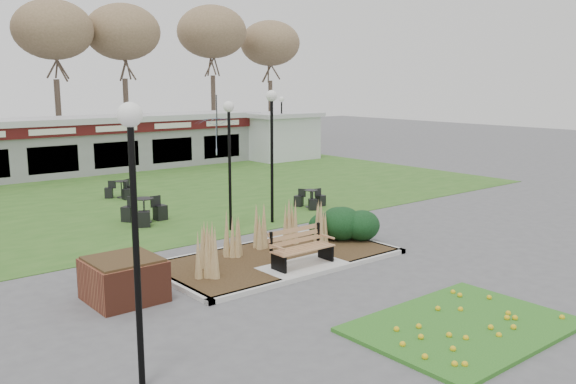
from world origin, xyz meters
TOP-DOWN VIEW (x-y plane):
  - ground at (0.00, 0.00)m, footprint 100.00×100.00m
  - lawn at (0.00, 12.00)m, footprint 34.00×16.00m
  - flower_bed at (0.00, -4.60)m, footprint 4.20×3.00m
  - planting_bed at (1.27, 1.35)m, footprint 6.75×3.40m
  - park_bench at (0.00, 0.25)m, footprint 1.70×0.66m
  - brick_planter at (-4.40, 1.00)m, footprint 1.50×1.50m
  - food_pavilion at (0.00, 19.96)m, footprint 24.60×3.40m
  - service_hut at (13.50, 18.00)m, footprint 4.40×3.40m
  - lamp_post_near_left at (-5.85, -2.83)m, footprint 0.37×0.37m
  - lamp_post_near_right at (0.92, 4.76)m, footprint 0.34×0.34m
  - lamp_post_mid_right at (2.61, 4.77)m, footprint 0.37×0.37m
  - lamp_post_far_right at (12.82, 17.00)m, footprint 0.32×0.32m
  - bistro_set_a at (-0.74, 7.45)m, footprint 1.41×1.57m
  - bistro_set_b at (5.25, 5.81)m, footprint 1.11×1.25m
  - bistro_set_c at (0.56, 12.14)m, footprint 1.30×1.13m
  - patio_umbrella at (8.00, 16.49)m, footprint 3.05×3.08m

SIDE VIEW (x-z plane):
  - ground at x=0.00m, z-range 0.00..0.00m
  - lawn at x=0.00m, z-range 0.00..0.02m
  - flower_bed at x=0.00m, z-range -0.01..0.15m
  - bistro_set_b at x=5.25m, z-range -0.09..0.57m
  - bistro_set_c at x=0.56m, z-range -0.10..0.59m
  - bistro_set_a at x=-0.74m, z-range -0.12..0.72m
  - planting_bed at x=1.27m, z-range -0.27..1.00m
  - brick_planter at x=-4.40m, z-range 0.00..0.95m
  - park_bench at x=0.00m, z-range 0.12..1.05m
  - service_hut at x=13.50m, z-range 0.04..2.86m
  - food_pavilion at x=0.00m, z-range 0.03..2.93m
  - patio_umbrella at x=8.00m, z-range 0.39..3.28m
  - lamp_post_far_right at x=12.82m, z-range 0.87..4.69m
  - lamp_post_near_right at x=0.92m, z-range 0.94..5.04m
  - lamp_post_near_left at x=-5.85m, z-range 1.01..5.42m
  - lamp_post_mid_right at x=2.61m, z-range 1.01..5.43m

